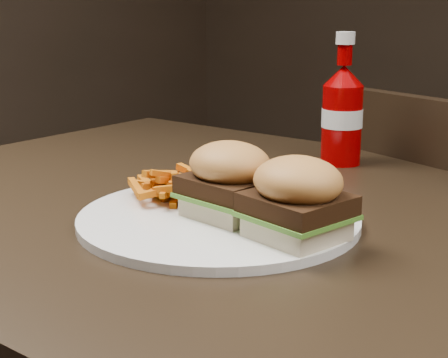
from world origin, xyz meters
The scene contains 6 objects.
dining_table centered at (0.00, 0.00, 0.73)m, with size 1.20×0.80×0.04m, color black.
plate centered at (-0.03, -0.08, 0.76)m, with size 0.32×0.32×0.01m, color white.
sandwich_half_a centered at (-0.01, -0.07, 0.77)m, with size 0.09×0.08×0.02m, color beige.
sandwich_half_b centered at (0.09, -0.09, 0.77)m, with size 0.09×0.08×0.02m, color beige.
fries_pile centered at (-0.11, -0.06, 0.78)m, with size 0.10×0.10×0.04m, color #D45006, non-canonical shape.
ketchup_bottle centered at (-0.06, 0.27, 0.81)m, with size 0.06×0.06×0.12m, color #8B0001.
Camera 1 is at (0.44, -0.66, 1.00)m, focal length 55.00 mm.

